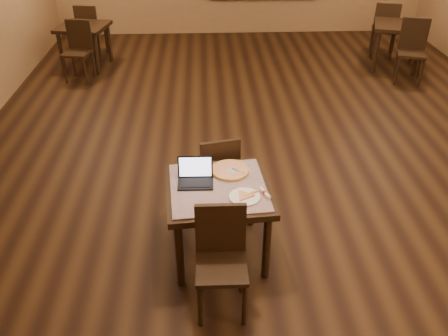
{
  "coord_description": "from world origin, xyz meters",
  "views": [
    {
      "loc": [
        -0.85,
        -5.73,
        3.15
      ],
      "look_at": [
        -0.68,
        -2.1,
        0.85
      ],
      "focal_mm": 38.0,
      "sensor_mm": 36.0,
      "label": 1
    }
  ],
  "objects_px": {
    "other_table_a_chair_far": "(385,27)",
    "other_table_b": "(84,32)",
    "chair_main_near": "(221,254)",
    "other_table_a_chair_near": "(412,47)",
    "chair_main_far": "(218,171)",
    "other_table_b_chair_near": "(78,47)",
    "other_table_a": "(399,32)",
    "tiled_table": "(218,196)",
    "other_table_b_chair_far": "(90,28)",
    "pizza_pan": "(230,171)",
    "laptop": "(195,176)"
  },
  "relations": [
    {
      "from": "other_table_a_chair_far",
      "to": "other_table_b",
      "type": "height_order",
      "value": "other_table_a_chair_far"
    },
    {
      "from": "chair_main_near",
      "to": "other_table_a_chair_near",
      "type": "height_order",
      "value": "other_table_a_chair_near"
    },
    {
      "from": "other_table_b",
      "to": "chair_main_near",
      "type": "bearing_deg",
      "value": -57.4
    },
    {
      "from": "chair_main_far",
      "to": "other_table_b_chair_near",
      "type": "height_order",
      "value": "other_table_b_chair_near"
    },
    {
      "from": "other_table_a",
      "to": "tiled_table",
      "type": "bearing_deg",
      "value": -107.78
    },
    {
      "from": "chair_main_near",
      "to": "other_table_b",
      "type": "height_order",
      "value": "chair_main_near"
    },
    {
      "from": "other_table_a_chair_far",
      "to": "other_table_b_chair_near",
      "type": "distance_m",
      "value": 5.7
    },
    {
      "from": "other_table_b_chair_far",
      "to": "pizza_pan",
      "type": "bearing_deg",
      "value": 124.74
    },
    {
      "from": "laptop",
      "to": "other_table_a_chair_near",
      "type": "height_order",
      "value": "other_table_a_chair_near"
    },
    {
      "from": "tiled_table",
      "to": "other_table_a",
      "type": "distance_m",
      "value": 5.96
    },
    {
      "from": "chair_main_far",
      "to": "other_table_b_chair_near",
      "type": "relative_size",
      "value": 0.93
    },
    {
      "from": "laptop",
      "to": "other_table_a_chair_far",
      "type": "distance_m",
      "value": 6.49
    },
    {
      "from": "other_table_b",
      "to": "chair_main_far",
      "type": "bearing_deg",
      "value": -52.2
    },
    {
      "from": "pizza_pan",
      "to": "tiled_table",
      "type": "bearing_deg",
      "value": -116.57
    },
    {
      "from": "tiled_table",
      "to": "other_table_b_chair_near",
      "type": "xyz_separation_m",
      "value": [
        -2.24,
        4.62,
        -0.1
      ]
    },
    {
      "from": "pizza_pan",
      "to": "other_table_a_chair_far",
      "type": "relative_size",
      "value": 0.34
    },
    {
      "from": "other_table_a_chair_near",
      "to": "other_table_a_chair_far",
      "type": "relative_size",
      "value": 1.0
    },
    {
      "from": "chair_main_far",
      "to": "pizza_pan",
      "type": "xyz_separation_m",
      "value": [
        0.1,
        -0.38,
        0.24
      ]
    },
    {
      "from": "pizza_pan",
      "to": "other_table_b_chair_near",
      "type": "bearing_deg",
      "value": 118.32
    },
    {
      "from": "tiled_table",
      "to": "other_table_a_chair_far",
      "type": "xyz_separation_m",
      "value": [
        3.39,
        5.5,
        -0.07
      ]
    },
    {
      "from": "other_table_a_chair_near",
      "to": "other_table_a_chair_far",
      "type": "bearing_deg",
      "value": 109.74
    },
    {
      "from": "other_table_a",
      "to": "other_table_b_chair_near",
      "type": "relative_size",
      "value": 1.08
    },
    {
      "from": "other_table_a",
      "to": "other_table_b",
      "type": "xyz_separation_m",
      "value": [
        -5.68,
        0.32,
        -0.03
      ]
    },
    {
      "from": "tiled_table",
      "to": "other_table_a_chair_near",
      "type": "distance_m",
      "value": 5.49
    },
    {
      "from": "tiled_table",
      "to": "laptop",
      "type": "bearing_deg",
      "value": 148.73
    },
    {
      "from": "other_table_a",
      "to": "other_table_b_chair_near",
      "type": "bearing_deg",
      "value": -160.11
    },
    {
      "from": "laptop",
      "to": "other_table_b",
      "type": "xyz_separation_m",
      "value": [
        -2.06,
        5.1,
        -0.18
      ]
    },
    {
      "from": "chair_main_near",
      "to": "chair_main_far",
      "type": "bearing_deg",
      "value": 89.49
    },
    {
      "from": "laptop",
      "to": "other_table_b",
      "type": "distance_m",
      "value": 5.51
    },
    {
      "from": "pizza_pan",
      "to": "other_table_a_chair_near",
      "type": "height_order",
      "value": "other_table_a_chair_near"
    },
    {
      "from": "pizza_pan",
      "to": "other_table_b_chair_far",
      "type": "distance_m",
      "value": 6.05
    },
    {
      "from": "chair_main_far",
      "to": "other_table_a_chair_near",
      "type": "bearing_deg",
      "value": -146.28
    },
    {
      "from": "chair_main_near",
      "to": "other_table_b",
      "type": "xyz_separation_m",
      "value": [
        -2.26,
        5.82,
        0.11
      ]
    },
    {
      "from": "pizza_pan",
      "to": "chair_main_far",
      "type": "bearing_deg",
      "value": 104.94
    },
    {
      "from": "pizza_pan",
      "to": "other_table_b",
      "type": "xyz_separation_m",
      "value": [
        -2.38,
        4.96,
        -0.12
      ]
    },
    {
      "from": "other_table_a_chair_near",
      "to": "chair_main_far",
      "type": "bearing_deg",
      "value": -115.99
    },
    {
      "from": "other_table_b_chair_near",
      "to": "other_table_a",
      "type": "bearing_deg",
      "value": 14.08
    },
    {
      "from": "other_table_a",
      "to": "other_table_b",
      "type": "height_order",
      "value": "other_table_a"
    },
    {
      "from": "pizza_pan",
      "to": "other_table_b_chair_far",
      "type": "relative_size",
      "value": 0.35
    },
    {
      "from": "other_table_b_chair_far",
      "to": "laptop",
      "type": "bearing_deg",
      "value": 121.44
    },
    {
      "from": "laptop",
      "to": "pizza_pan",
      "type": "relative_size",
      "value": 0.9
    },
    {
      "from": "chair_main_far",
      "to": "other_table_a_chair_near",
      "type": "relative_size",
      "value": 0.89
    },
    {
      "from": "other_table_a_chair_far",
      "to": "other_table_b_chair_near",
      "type": "xyz_separation_m",
      "value": [
        -5.63,
        -0.88,
        -0.03
      ]
    },
    {
      "from": "laptop",
      "to": "other_table_a",
      "type": "distance_m",
      "value": 6.0
    },
    {
      "from": "other_table_b_chair_near",
      "to": "chair_main_near",
      "type": "bearing_deg",
      "value": -55.44
    },
    {
      "from": "other_table_b",
      "to": "other_table_b_chair_near",
      "type": "height_order",
      "value": "other_table_b_chair_near"
    },
    {
      "from": "laptop",
      "to": "pizza_pan",
      "type": "xyz_separation_m",
      "value": [
        0.32,
        0.14,
        -0.05
      ]
    },
    {
      "from": "chair_main_near",
      "to": "other_table_b_chair_far",
      "type": "height_order",
      "value": "other_table_b_chair_far"
    },
    {
      "from": "chair_main_near",
      "to": "laptop",
      "type": "height_order",
      "value": "laptop"
    },
    {
      "from": "other_table_a_chair_near",
      "to": "other_table_b_chair_far",
      "type": "distance_m",
      "value": 5.92
    }
  ]
}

